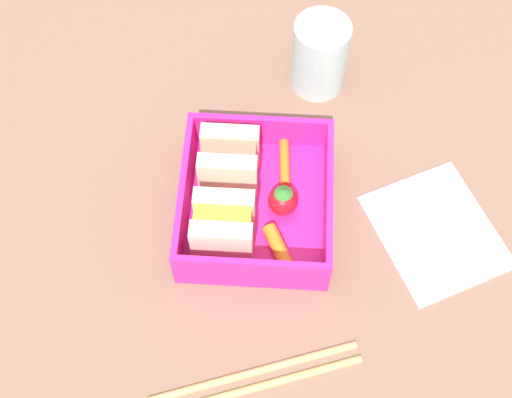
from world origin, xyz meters
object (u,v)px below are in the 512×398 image
object	(u,v)px
sandwich_center_left	(229,160)
strawberry_far_left	(283,202)
carrot_stick_left	(285,162)
drinking_glass	(320,56)
sandwich_left	(223,225)
folded_napkin	(436,231)
carrot_stick_far_left	(280,250)
chopstick_pair	(256,378)

from	to	relation	value
sandwich_center_left	strawberry_far_left	world-z (taller)	sandwich_center_left
sandwich_center_left	strawberry_far_left	xyz separation A→B (cm)	(-3.71, -5.38, -1.00)
carrot_stick_left	drinking_glass	world-z (taller)	drinking_glass
sandwich_left	folded_napkin	bearing A→B (deg)	-83.36
sandwich_center_left	carrot_stick_far_left	distance (cm)	10.08
sandwich_center_left	drinking_glass	distance (cm)	15.60
strawberry_far_left	folded_napkin	size ratio (longest dim) A/B	0.28
sandwich_center_left	drinking_glass	world-z (taller)	drinking_glass
sandwich_left	carrot_stick_far_left	xyz separation A→B (cm)	(-1.35, -5.32, -1.89)
sandwich_left	carrot_stick_far_left	size ratio (longest dim) A/B	1.08
sandwich_center_left	drinking_glass	size ratio (longest dim) A/B	0.66
sandwich_left	folded_napkin	size ratio (longest dim) A/B	0.44
carrot_stick_left	chopstick_pair	distance (cm)	21.44
carrot_stick_far_left	drinking_glass	xyz separation A→B (cm)	(21.43, -3.18, 2.37)
sandwich_center_left	drinking_glass	bearing A→B (deg)	-33.02
strawberry_far_left	drinking_glass	world-z (taller)	drinking_glass
sandwich_left	strawberry_far_left	bearing A→B (deg)	-58.53
strawberry_far_left	carrot_stick_left	xyz separation A→B (cm)	(5.06, -0.00, -1.06)
carrot_stick_far_left	folded_napkin	xyz separation A→B (cm)	(3.72, -15.04, -1.68)
sandwich_center_left	chopstick_pair	distance (cm)	20.64
sandwich_center_left	carrot_stick_far_left	bearing A→B (deg)	-147.52
carrot_stick_left	drinking_glass	size ratio (longest dim) A/B	0.61
carrot_stick_left	sandwich_left	bearing A→B (deg)	147.21
sandwich_center_left	folded_napkin	size ratio (longest dim) A/B	0.44
chopstick_pair	sandwich_left	bearing A→B (deg)	16.25
sandwich_left	chopstick_pair	size ratio (longest dim) A/B	0.30
sandwich_center_left	folded_napkin	world-z (taller)	sandwich_center_left
chopstick_pair	folded_napkin	bearing A→B (deg)	-47.18
carrot_stick_far_left	drinking_glass	bearing A→B (deg)	-8.44
sandwich_center_left	carrot_stick_left	distance (cm)	5.92
sandwich_left	strawberry_far_left	xyz separation A→B (cm)	(3.29, -5.38, -1.00)
sandwich_left	drinking_glass	size ratio (longest dim) A/B	0.66
drinking_glass	folded_napkin	distance (cm)	21.70
drinking_glass	carrot_stick_far_left	bearing A→B (deg)	171.56
sandwich_left	drinking_glass	bearing A→B (deg)	-22.93
sandwich_left	carrot_stick_far_left	world-z (taller)	sandwich_left
chopstick_pair	drinking_glass	world-z (taller)	drinking_glass
carrot_stick_far_left	chopstick_pair	bearing A→B (deg)	172.50
chopstick_pair	strawberry_far_left	bearing A→B (deg)	-5.59
sandwich_left	chopstick_pair	bearing A→B (deg)	-163.75
carrot_stick_far_left	chopstick_pair	distance (cm)	11.84
chopstick_pair	folded_napkin	world-z (taller)	chopstick_pair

